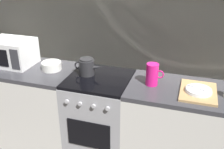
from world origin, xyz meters
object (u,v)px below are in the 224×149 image
at_px(kettle, 87,67).
at_px(pitcher, 152,74).
at_px(stove_unit, 100,117).
at_px(mixing_bowl, 52,66).
at_px(microwave, 11,52).
at_px(dish_pile, 198,91).

relative_size(kettle, pitcher, 1.42).
relative_size(stove_unit, mixing_bowl, 4.50).
xyz_separation_m(microwave, mixing_bowl, (0.47, -0.00, -0.10)).
height_order(microwave, kettle, microwave).
relative_size(kettle, dish_pile, 0.71).
bearing_deg(microwave, dish_pile, -2.20).
xyz_separation_m(stove_unit, mixing_bowl, (-0.52, 0.03, 0.49)).
height_order(mixing_bowl, pitcher, pitcher).
bearing_deg(mixing_bowl, microwave, 179.47).
bearing_deg(kettle, microwave, 179.59).
distance_m(stove_unit, microwave, 1.15).
relative_size(microwave, kettle, 1.62).
bearing_deg(stove_unit, mixing_bowl, 176.20).
bearing_deg(kettle, dish_pile, -3.66).
bearing_deg(stove_unit, kettle, 166.42).
height_order(kettle, dish_pile, kettle).
distance_m(stove_unit, dish_pile, 1.02).
xyz_separation_m(stove_unit, dish_pile, (0.91, -0.03, 0.47)).
distance_m(pitcher, dish_pile, 0.42).
xyz_separation_m(pitcher, dish_pile, (0.40, -0.04, -0.08)).
bearing_deg(pitcher, dish_pile, -6.03).
bearing_deg(stove_unit, pitcher, 1.02).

